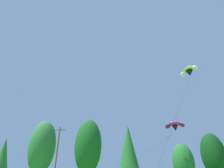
{
  "coord_description": "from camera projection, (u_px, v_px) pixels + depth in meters",
  "views": [
    {
      "loc": [
        1.59,
        2.95,
        2.36
      ],
      "look_at": [
        -0.73,
        25.04,
        13.79
      ],
      "focal_mm": 29.75,
      "sensor_mm": 36.0,
      "label": 1
    }
  ],
  "objects": [
    {
      "name": "parafoil_kite_high_magenta",
      "position": [
        175.0,
        126.0,
        36.81
      ],
      "size": [
        14.27,
        16.44,
        11.11
      ],
      "color": "#D12893"
    },
    {
      "name": "treeline_tree_b",
      "position": [
        2.0,
        156.0,
        41.52
      ],
      "size": [
        4.03,
        4.03,
        11.02
      ],
      "color": "#472D19",
      "rests_on": "ground_plane"
    },
    {
      "name": "parafoil_kite_mid_lime_white",
      "position": [
        189.0,
        71.0,
        30.06
      ],
      "size": [
        9.88,
        11.87,
        17.13
      ],
      "color": "#93D633"
    },
    {
      "name": "utility_pole",
      "position": [
        56.0,
        157.0,
        34.62
      ],
      "size": [
        2.2,
        0.26,
        11.7
      ],
      "color": "brown",
      "rests_on": "ground_plane"
    },
    {
      "name": "treeline_tree_g",
      "position": [
        213.0,
        155.0,
        38.8
      ],
      "size": [
        4.88,
        4.88,
        11.4
      ],
      "color": "#472D19",
      "rests_on": "ground_plane"
    },
    {
      "name": "treeline_tree_d",
      "position": [
        88.0,
        146.0,
        39.51
      ],
      "size": [
        5.69,
        5.69,
        14.4
      ],
      "color": "#472D19",
      "rests_on": "ground_plane"
    },
    {
      "name": "treeline_tree_e",
      "position": [
        129.0,
        148.0,
        39.51
      ],
      "size": [
        4.51,
        4.51,
        13.22
      ],
      "color": "#472D19",
      "rests_on": "ground_plane"
    },
    {
      "name": "treeline_tree_f",
      "position": [
        183.0,
        162.0,
        37.21
      ],
      "size": [
        4.24,
        4.24,
        9.05
      ],
      "color": "#472D19",
      "rests_on": "ground_plane"
    },
    {
      "name": "treeline_tree_c",
      "position": [
        42.0,
        147.0,
        41.13
      ],
      "size": [
        5.74,
        5.74,
        14.59
      ],
      "color": "#472D19",
      "rests_on": "ground_plane"
    }
  ]
}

